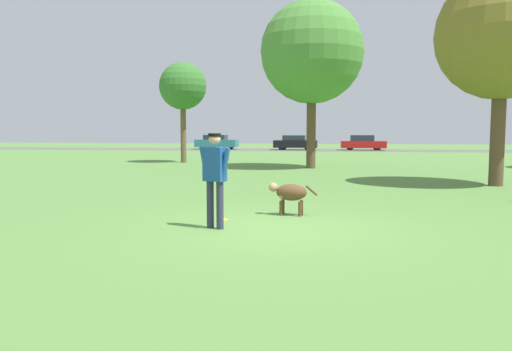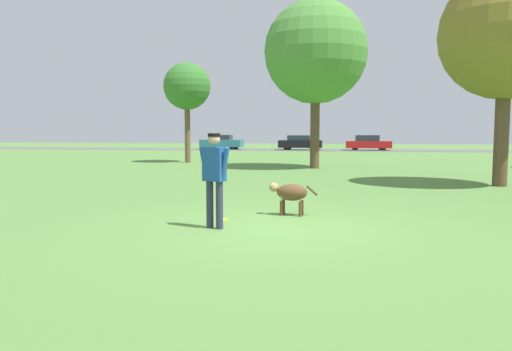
# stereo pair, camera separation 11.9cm
# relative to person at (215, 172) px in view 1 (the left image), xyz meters

# --- Properties ---
(ground_plane) EXTENTS (120.00, 120.00, 0.00)m
(ground_plane) POSITION_rel_person_xyz_m (1.02, 0.18, -1.02)
(ground_plane) COLOR #56843D
(far_road_strip) EXTENTS (120.00, 6.00, 0.01)m
(far_road_strip) POSITION_rel_person_xyz_m (1.02, 37.82, -1.01)
(far_road_strip) COLOR #5B5B59
(far_road_strip) RESTS_ON ground_plane
(person) EXTENTS (0.65, 0.35, 1.72)m
(person) POSITION_rel_person_xyz_m (0.00, 0.00, 0.00)
(person) COLOR #2D334C
(person) RESTS_ON ground_plane
(dog) EXTENTS (1.04, 0.41, 0.68)m
(dog) POSITION_rel_person_xyz_m (1.20, 1.64, -0.55)
(dog) COLOR brown
(dog) RESTS_ON ground_plane
(frisbee) EXTENTS (0.21, 0.21, 0.02)m
(frisbee) POSITION_rel_person_xyz_m (-0.05, 0.84, -1.01)
(frisbee) COLOR yellow
(frisbee) RESTS_ON ground_plane
(tree_near_right) EXTENTS (4.09, 4.09, 6.83)m
(tree_near_right) POSITION_rel_person_xyz_m (7.24, 8.29, 3.74)
(tree_near_right) COLOR brown
(tree_near_right) RESTS_ON ground_plane
(tree_far_left) EXTENTS (2.61, 2.61, 5.54)m
(tree_far_left) POSITION_rel_person_xyz_m (-6.27, 18.19, 3.17)
(tree_far_left) COLOR brown
(tree_far_left) RESTS_ON ground_plane
(tree_mid_center) EXTENTS (4.79, 4.79, 7.81)m
(tree_mid_center) POSITION_rel_person_xyz_m (0.98, 14.96, 4.37)
(tree_mid_center) COLOR brown
(tree_mid_center) RESTS_ON ground_plane
(parked_car_teal) EXTENTS (4.03, 1.76, 1.38)m
(parked_car_teal) POSITION_rel_person_xyz_m (-9.17, 37.98, -0.33)
(parked_car_teal) COLOR teal
(parked_car_teal) RESTS_ON ground_plane
(parked_car_black) EXTENTS (3.99, 1.80, 1.36)m
(parked_car_black) POSITION_rel_person_xyz_m (-1.57, 37.45, -0.35)
(parked_car_black) COLOR black
(parked_car_black) RESTS_ON ground_plane
(parked_car_red) EXTENTS (4.06, 1.75, 1.38)m
(parked_car_red) POSITION_rel_person_xyz_m (4.57, 37.82, -0.35)
(parked_car_red) COLOR red
(parked_car_red) RESTS_ON ground_plane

